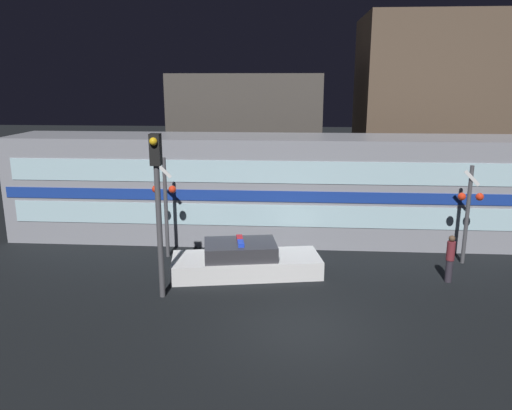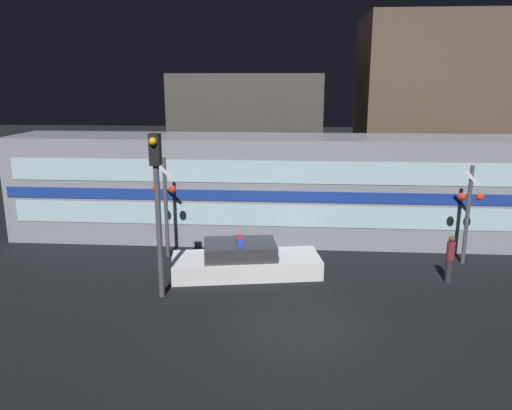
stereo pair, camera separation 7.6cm
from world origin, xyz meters
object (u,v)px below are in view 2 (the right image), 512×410
object	(u,v)px
pedestrian	(450,258)
traffic_light_corner	(157,196)
crossing_signal_near	(469,208)
train	(264,188)
police_car	(244,261)

from	to	relation	value
pedestrian	traffic_light_corner	distance (m)	9.49
crossing_signal_near	traffic_light_corner	size ratio (longest dim) A/B	0.72
crossing_signal_near	traffic_light_corner	distance (m)	10.72
train	pedestrian	bearing A→B (deg)	-34.71
train	police_car	bearing A→B (deg)	-95.71
police_car	traffic_light_corner	bearing A→B (deg)	-149.12
police_car	pedestrian	xyz separation A→B (m)	(6.69, -0.19, 0.35)
police_car	traffic_light_corner	xyz separation A→B (m)	(-2.32, -2.01, 2.70)
train	traffic_light_corner	distance (m)	6.82
crossing_signal_near	pedestrian	bearing A→B (deg)	-120.64
train	pedestrian	size ratio (longest dim) A/B	13.08
police_car	pedestrian	size ratio (longest dim) A/B	3.29
traffic_light_corner	pedestrian	bearing A→B (deg)	11.39
crossing_signal_near	train	bearing A→B (deg)	160.47
pedestrian	traffic_light_corner	world-z (taller)	traffic_light_corner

